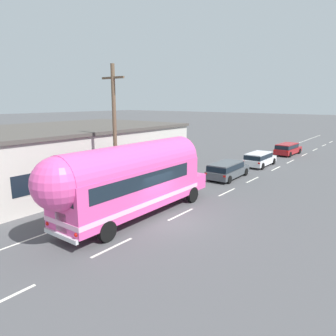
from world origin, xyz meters
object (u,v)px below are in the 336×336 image
Objects in this scene: utility_pole at (115,133)px; car_third at (287,148)px; car_second at (259,158)px; car_lead at (227,169)px; painted_bus at (128,178)px.

car_third is at bearing 83.66° from utility_pole.
car_lead is at bearing -91.62° from car_second.
car_second is (2.70, 16.63, -3.63)m from utility_pole.
painted_bus is 2.42× the size of car_lead.
car_second is 0.94× the size of car_third.
car_lead is at bearing -91.09° from car_third.
utility_pole is at bearing -99.21° from car_second.
car_third is (0.29, 15.06, -0.00)m from car_lead.
utility_pole is at bearing 149.09° from painted_bus.
painted_bus is 11.76m from car_lead.
car_third is (0.10, 8.54, 0.00)m from car_second.
car_lead is 6.53m from car_second.
car_lead is 1.06× the size of car_second.
utility_pole is 3.71m from painted_bus.
painted_bus is at bearing -90.27° from car_second.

